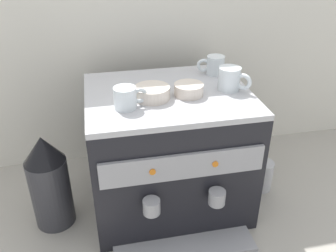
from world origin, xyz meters
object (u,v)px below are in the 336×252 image
ceramic_cup_1 (126,98)px  ceramic_bowl_0 (152,93)px  milk_pitcher (262,175)px  espresso_machine (168,150)px  coffee_grinder (49,182)px  ceramic_cup_2 (214,65)px  ceramic_bowl_1 (189,90)px  ceramic_cup_0 (230,79)px

ceramic_cup_1 → ceramic_bowl_0: 0.10m
ceramic_cup_1 → milk_pitcher: ceramic_cup_1 is taller
ceramic_cup_1 → espresso_machine: bearing=29.7°
ceramic_cup_1 → coffee_grinder: bearing=170.0°
ceramic_cup_1 → ceramic_bowl_0: ceramic_cup_1 is taller
ceramic_cup_2 → milk_pitcher: bearing=-38.4°
ceramic_bowl_0 → ceramic_bowl_1: 0.13m
ceramic_cup_0 → ceramic_bowl_0: ceramic_cup_0 is taller
espresso_machine → ceramic_bowl_0: 0.27m
espresso_machine → ceramic_cup_1: size_ratio=5.27×
espresso_machine → ceramic_bowl_1: 0.27m
ceramic_bowl_0 → milk_pitcher: 0.63m
ceramic_cup_2 → coffee_grinder: (-0.65, -0.17, -0.32)m
coffee_grinder → milk_pitcher: bearing=1.4°
espresso_machine → ceramic_cup_0: ceramic_cup_0 is taller
ceramic_bowl_1 → milk_pitcher: size_ratio=0.78×
espresso_machine → ceramic_bowl_1: ceramic_bowl_1 is taller
ceramic_bowl_0 → coffee_grinder: size_ratio=0.32×
espresso_machine → ceramic_cup_0: 0.35m
ceramic_cup_0 → ceramic_cup_2: bearing=92.7°
espresso_machine → ceramic_bowl_1: bearing=-26.2°
ceramic_bowl_0 → milk_pitcher: ceramic_bowl_0 is taller
ceramic_cup_1 → milk_pitcher: bearing=7.4°
ceramic_cup_0 → milk_pitcher: ceramic_cup_0 is taller
milk_pitcher → ceramic_bowl_1: bearing=-177.1°
ceramic_cup_1 → ceramic_bowl_0: size_ratio=0.92×
ceramic_cup_0 → ceramic_cup_2: (-0.01, 0.16, -0.01)m
ceramic_bowl_0 → ceramic_bowl_1: ceramic_bowl_0 is taller
ceramic_cup_1 → ceramic_bowl_0: (0.09, 0.05, -0.01)m
coffee_grinder → milk_pitcher: 0.85m
espresso_machine → ceramic_cup_2: size_ratio=5.47×
ceramic_bowl_1 → milk_pitcher: ceramic_bowl_1 is taller
coffee_grinder → ceramic_bowl_1: bearing=0.4°
ceramic_bowl_0 → milk_pitcher: (0.46, 0.02, -0.43)m
espresso_machine → ceramic_cup_1: 0.32m
ceramic_cup_1 → ceramic_cup_2: 0.42m
ceramic_cup_0 → ceramic_cup_1: bearing=-169.8°
ceramic_cup_2 → ceramic_bowl_0: size_ratio=0.89×
ceramic_cup_2 → coffee_grinder: bearing=-165.2°
ceramic_bowl_1 → ceramic_cup_1: bearing=-165.8°
ceramic_bowl_1 → coffee_grinder: (-0.50, -0.00, -0.31)m
ceramic_cup_1 → milk_pitcher: size_ratio=0.85×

